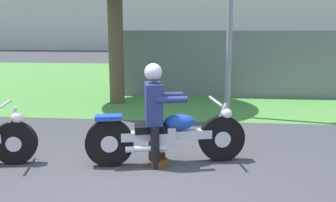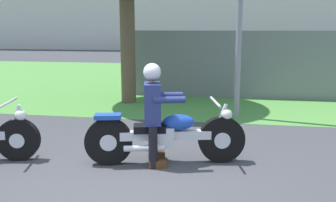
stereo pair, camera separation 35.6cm
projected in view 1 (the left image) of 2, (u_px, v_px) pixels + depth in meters
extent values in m
plane|color=#424247|center=(124.00, 193.00, 4.24)|extent=(120.00, 120.00, 0.00)
cube|color=#549342|center=(179.00, 80.00, 13.37)|extent=(60.00, 12.00, 0.01)
cylinder|color=black|center=(222.00, 138.00, 5.22)|extent=(0.67, 0.27, 0.66)
cylinder|color=silver|center=(222.00, 138.00, 5.22)|extent=(0.26, 0.19, 0.23)
cylinder|color=black|center=(109.00, 143.00, 5.01)|extent=(0.67, 0.27, 0.66)
cylinder|color=silver|center=(109.00, 143.00, 5.01)|extent=(0.26, 0.19, 0.23)
cube|color=silver|center=(167.00, 135.00, 5.10)|extent=(1.26, 0.42, 0.12)
cube|color=silver|center=(163.00, 137.00, 5.09)|extent=(0.37, 0.31, 0.28)
ellipsoid|color=#1E47B2|center=(179.00, 122.00, 5.08)|extent=(0.48, 0.33, 0.22)
cube|color=black|center=(151.00, 129.00, 5.05)|extent=(0.48, 0.33, 0.10)
cube|color=#1E47B2|center=(109.00, 117.00, 4.94)|extent=(0.40, 0.28, 0.06)
cylinder|color=silver|center=(219.00, 121.00, 5.16)|extent=(0.26, 0.11, 0.53)
cylinder|color=silver|center=(216.00, 101.00, 5.10)|extent=(0.19, 0.65, 0.04)
sphere|color=white|center=(226.00, 114.00, 5.15)|extent=(0.16, 0.16, 0.16)
cylinder|color=silver|center=(146.00, 149.00, 4.95)|extent=(0.55, 0.20, 0.08)
cylinder|color=black|center=(153.00, 140.00, 5.27)|extent=(0.12, 0.12, 0.58)
cube|color=#593319|center=(157.00, 156.00, 5.33)|extent=(0.26, 0.15, 0.10)
cylinder|color=black|center=(155.00, 148.00, 4.92)|extent=(0.12, 0.12, 0.58)
cube|color=#593319|center=(160.00, 164.00, 4.98)|extent=(0.26, 0.15, 0.10)
cube|color=navy|center=(153.00, 104.00, 4.99)|extent=(0.30, 0.42, 0.56)
cylinder|color=navy|center=(168.00, 95.00, 5.16)|extent=(0.43, 0.18, 0.09)
cylinder|color=navy|center=(171.00, 100.00, 4.83)|extent=(0.43, 0.18, 0.09)
sphere|color=#996B4C|center=(153.00, 74.00, 4.91)|extent=(0.20, 0.20, 0.20)
sphere|color=silver|center=(153.00, 72.00, 4.90)|extent=(0.24, 0.24, 0.24)
cylinder|color=black|center=(15.00, 143.00, 5.09)|extent=(0.62, 0.26, 0.61)
cylinder|color=silver|center=(15.00, 143.00, 5.09)|extent=(0.24, 0.18, 0.21)
cylinder|color=silver|center=(10.00, 126.00, 5.04)|extent=(0.26, 0.11, 0.53)
cylinder|color=silver|center=(4.00, 105.00, 4.97)|extent=(0.19, 0.65, 0.04)
sphere|color=white|center=(17.00, 118.00, 5.03)|extent=(0.16, 0.16, 0.16)
cylinder|color=brown|center=(116.00, 49.00, 9.07)|extent=(0.37, 0.37, 2.72)
cube|color=slate|center=(244.00, 65.00, 9.87)|extent=(7.00, 0.06, 1.80)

